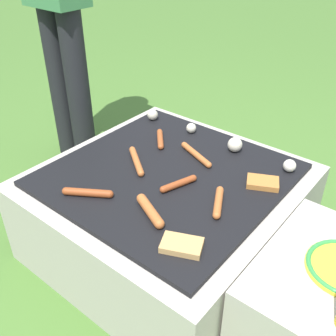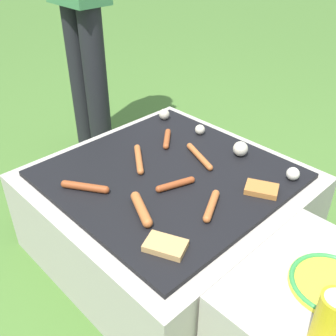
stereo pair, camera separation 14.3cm
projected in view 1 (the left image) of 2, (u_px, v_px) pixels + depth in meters
The scene contains 13 objects.
ground_plane at pixel (168, 246), 1.64m from camera, with size 14.00×14.00×0.00m, color #47702D.
grill at pixel (168, 212), 1.54m from camera, with size 0.89×0.89×0.37m.
side_ledge at pixel (328, 317), 1.14m from camera, with size 0.42×0.50×0.37m.
sausage_mid_right at pixel (179, 184), 1.36m from camera, with size 0.06×0.14×0.02m.
sausage_back_left at pixel (150, 211), 1.23m from camera, with size 0.16×0.09×0.03m.
sausage_back_right at pixel (136, 161), 1.48m from camera, with size 0.17×0.13×0.02m.
sausage_front_right at pixel (196, 154), 1.53m from camera, with size 0.19×0.09×0.02m.
sausage_front_left at pixel (218, 202), 1.27m from camera, with size 0.09×0.14×0.03m.
sausage_mid_left at pixel (160, 139), 1.63m from camera, with size 0.11×0.12×0.02m.
sausage_front_center at pixel (88, 193), 1.31m from camera, with size 0.15×0.11×0.03m.
bread_slice_left at pixel (182, 245), 1.11m from camera, with size 0.14×0.12×0.02m.
bread_slice_center at pixel (263, 183), 1.37m from camera, with size 0.13×0.12×0.02m.
mushroom_row at pixel (216, 138), 1.61m from camera, with size 0.72×0.07×0.06m.
Camera 1 is at (0.75, -0.93, 1.17)m, focal length 42.00 mm.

